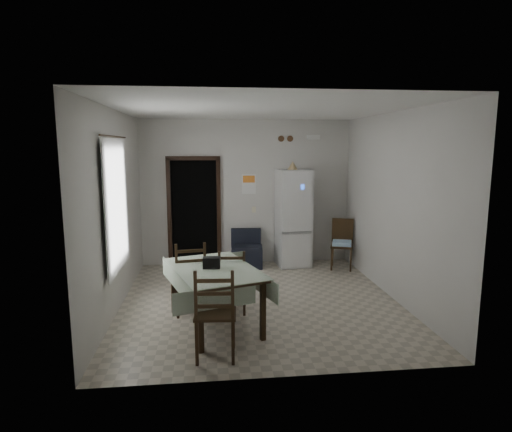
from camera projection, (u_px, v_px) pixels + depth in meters
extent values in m
plane|color=#ABA18C|center=(260.00, 300.00, 6.65)|extent=(4.50, 4.50, 0.00)
cube|color=black|center=(195.00, 211.00, 8.78)|extent=(0.90, 0.45, 2.10)
cube|color=black|center=(169.00, 214.00, 8.49)|extent=(0.08, 0.10, 2.18)
cube|color=black|center=(219.00, 213.00, 8.59)|extent=(0.08, 0.10, 2.18)
cube|color=black|center=(193.00, 158.00, 8.36)|extent=(1.06, 0.10, 0.08)
cube|color=silver|center=(109.00, 206.00, 5.96)|extent=(0.10, 1.20, 1.60)
cube|color=silver|center=(117.00, 205.00, 5.98)|extent=(0.02, 1.45, 1.85)
cylinder|color=black|center=(114.00, 136.00, 5.82)|extent=(0.02, 1.60, 0.02)
cube|color=white|center=(249.00, 184.00, 8.59)|extent=(0.28, 0.02, 0.40)
cube|color=orange|center=(249.00, 179.00, 8.56)|extent=(0.24, 0.01, 0.14)
cube|color=beige|center=(254.00, 210.00, 8.68)|extent=(0.08, 0.02, 0.12)
cylinder|color=brown|center=(281.00, 139.00, 8.51)|extent=(0.12, 0.03, 0.12)
cylinder|color=brown|center=(290.00, 139.00, 8.53)|extent=(0.12, 0.03, 0.12)
cube|color=white|center=(313.00, 137.00, 8.55)|extent=(0.25, 0.07, 0.09)
cone|color=tan|center=(293.00, 165.00, 8.29)|extent=(0.20, 0.20, 0.16)
cube|color=black|center=(212.00, 263.00, 5.58)|extent=(0.23, 0.15, 0.15)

